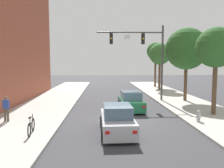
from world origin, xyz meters
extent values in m
plane|color=#38383D|center=(0.00, 0.00, 0.00)|extent=(120.00, 120.00, 0.00)
cube|color=#B2AFA8|center=(-6.50, 0.00, 0.07)|extent=(5.00, 60.00, 0.15)
cube|color=#B2AFA8|center=(6.50, 0.00, 0.07)|extent=(5.00, 60.00, 0.15)
cylinder|color=#514C47|center=(4.60, 7.64, 3.90)|extent=(0.20, 0.20, 7.50)
cylinder|color=#514C47|center=(1.30, 7.64, 6.95)|extent=(6.60, 0.14, 0.14)
cube|color=black|center=(2.62, 7.64, 6.33)|extent=(0.32, 0.28, 1.05)
sphere|color=#2D2823|center=(2.62, 7.49, 6.66)|extent=(0.18, 0.18, 0.18)
sphere|color=yellow|center=(2.62, 7.49, 6.33)|extent=(0.18, 0.18, 0.18)
sphere|color=#2D2823|center=(2.62, 7.49, 6.00)|extent=(0.18, 0.18, 0.18)
cube|color=black|center=(-0.55, 7.64, 6.33)|extent=(0.32, 0.28, 1.05)
sphere|color=#2D2823|center=(-0.55, 7.49, 6.66)|extent=(0.18, 0.18, 0.18)
sphere|color=yellow|center=(-0.55, 7.49, 6.33)|extent=(0.18, 0.18, 0.18)
sphere|color=#2D2823|center=(-0.55, 7.49, 6.00)|extent=(0.18, 0.18, 0.18)
cube|color=white|center=(1.03, 7.62, 6.50)|extent=(0.60, 0.03, 0.44)
cube|color=#1E663D|center=(0.91, 3.59, 0.56)|extent=(1.86, 4.26, 0.80)
cube|color=slate|center=(0.92, 3.44, 1.28)|extent=(1.57, 2.05, 0.64)
cylinder|color=black|center=(0.06, 4.86, 0.32)|extent=(0.24, 0.65, 0.64)
cylinder|color=black|center=(1.67, 4.92, 0.32)|extent=(0.24, 0.65, 0.64)
cylinder|color=black|center=(0.16, 2.26, 0.32)|extent=(0.24, 0.65, 0.64)
cylinder|color=black|center=(1.77, 2.32, 0.32)|extent=(0.24, 0.65, 0.64)
cube|color=red|center=(0.36, 1.45, 0.68)|extent=(0.20, 0.05, 0.14)
cube|color=red|center=(1.63, 1.49, 0.68)|extent=(0.20, 0.05, 0.14)
cube|color=#B7B7BC|center=(-0.60, -2.35, 0.56)|extent=(1.82, 4.25, 0.80)
cube|color=slate|center=(-0.60, -2.50, 1.28)|extent=(1.56, 2.04, 0.64)
cylinder|color=black|center=(-1.45, -1.07, 0.32)|extent=(0.24, 0.65, 0.64)
cylinder|color=black|center=(0.17, -1.03, 0.32)|extent=(0.24, 0.65, 0.64)
cylinder|color=black|center=(-1.37, -3.68, 0.32)|extent=(0.24, 0.65, 0.64)
cylinder|color=black|center=(0.24, -3.63, 0.32)|extent=(0.24, 0.65, 0.64)
cube|color=red|center=(-1.18, -4.49, 0.68)|extent=(0.20, 0.05, 0.14)
cube|color=red|center=(0.10, -4.45, 0.68)|extent=(0.20, 0.05, 0.14)
cylinder|color=brown|center=(-7.68, -0.23, 0.57)|extent=(0.14, 0.14, 0.85)
cylinder|color=brown|center=(-7.50, -0.23, 0.57)|extent=(0.14, 0.14, 0.85)
cube|color=#2D4799|center=(-7.59, -0.23, 1.28)|extent=(0.36, 0.22, 0.56)
sphere|color=brown|center=(-7.59, -0.23, 1.68)|extent=(0.22, 0.22, 0.22)
torus|color=black|center=(-5.25, -2.32, 0.51)|extent=(0.15, 0.72, 0.72)
torus|color=black|center=(-5.11, -3.36, 0.51)|extent=(0.15, 0.72, 0.72)
cylinder|color=black|center=(-5.18, -2.84, 0.73)|extent=(0.17, 0.94, 0.05)
cylinder|color=black|center=(-5.15, -3.10, 0.91)|extent=(0.04, 0.04, 0.35)
cylinder|color=black|center=(-5.23, -2.43, 0.93)|extent=(0.04, 0.04, 0.40)
cube|color=black|center=(-5.15, -3.10, 1.09)|extent=(0.15, 0.25, 0.06)
cylinder|color=#B2B2B7|center=(4.75, -0.75, 0.43)|extent=(0.24, 0.24, 0.55)
sphere|color=#B2B2B7|center=(4.75, -0.75, 0.76)|extent=(0.22, 0.22, 0.22)
cylinder|color=#B2B2B7|center=(4.57, -0.75, 0.45)|extent=(0.12, 0.09, 0.09)
cylinder|color=#B2B2B7|center=(4.93, -0.75, 0.45)|extent=(0.12, 0.09, 0.09)
cylinder|color=brown|center=(6.74, 1.21, 2.04)|extent=(0.32, 0.32, 3.78)
sphere|color=#2D6028|center=(6.74, 1.21, 5.02)|extent=(2.90, 2.90, 2.90)
cylinder|color=brown|center=(6.92, 7.29, 1.97)|extent=(0.32, 0.32, 3.63)
sphere|color=#2D6028|center=(6.92, 7.29, 5.33)|extent=(4.13, 4.13, 4.13)
cylinder|color=brown|center=(6.72, 16.73, 2.12)|extent=(0.32, 0.32, 3.94)
sphere|color=#387033|center=(6.72, 16.73, 5.25)|extent=(3.08, 3.08, 3.08)
cylinder|color=brown|center=(7.09, 20.85, 2.48)|extent=(0.32, 0.32, 4.66)
sphere|color=#2D6028|center=(7.09, 20.85, 5.87)|extent=(2.83, 2.83, 2.83)
camera|label=1|loc=(-1.38, -14.32, 3.85)|focal=35.14mm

